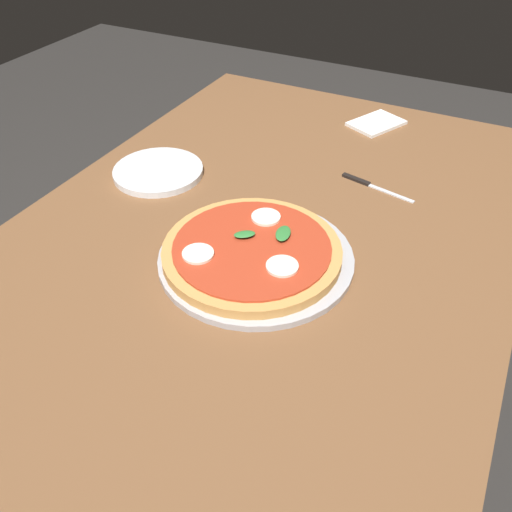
% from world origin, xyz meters
% --- Properties ---
extents(ground_plane, '(6.00, 6.00, 0.00)m').
position_xyz_m(ground_plane, '(0.00, 0.00, 0.00)').
color(ground_plane, '#2D2B28').
extents(dining_table, '(1.37, 0.90, 0.77)m').
position_xyz_m(dining_table, '(0.00, 0.00, 0.67)').
color(dining_table, brown).
rests_on(dining_table, ground_plane).
extents(serving_tray, '(0.34, 0.34, 0.01)m').
position_xyz_m(serving_tray, '(-0.06, -0.03, 0.78)').
color(serving_tray, '#B2B2B7').
rests_on(serving_tray, dining_table).
extents(pizza, '(0.31, 0.31, 0.03)m').
position_xyz_m(pizza, '(-0.06, -0.02, 0.80)').
color(pizza, tan).
rests_on(pizza, serving_tray).
extents(plate_white, '(0.19, 0.19, 0.01)m').
position_xyz_m(plate_white, '(0.11, 0.29, 0.78)').
color(plate_white, white).
rests_on(plate_white, dining_table).
extents(napkin, '(0.16, 0.14, 0.01)m').
position_xyz_m(napkin, '(0.55, -0.06, 0.78)').
color(napkin, white).
rests_on(napkin, dining_table).
extents(knife, '(0.05, 0.16, 0.01)m').
position_xyz_m(knife, '(0.27, -0.13, 0.78)').
color(knife, black).
rests_on(knife, dining_table).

